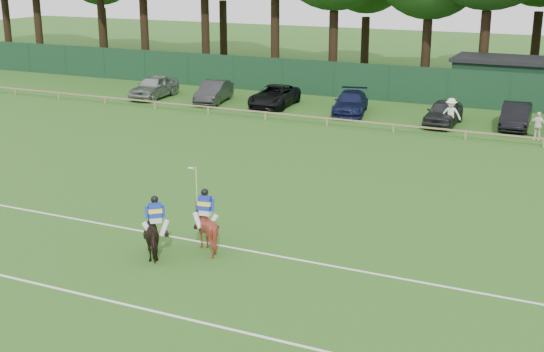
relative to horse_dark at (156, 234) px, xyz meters
The scene contains 18 objects.
ground 2.91m from the horse_dark, 68.68° to the left, with size 160.00×160.00×0.00m, color #1E4C14.
horse_dark is the anchor object (origin of this frame).
horse_chestnut 1.65m from the horse_dark, 43.56° to the left, with size 1.25×1.41×1.55m, color maroon.
sedan_silver 28.89m from the horse_dark, 124.20° to the left, with size 1.87×4.64×1.58m, color #939597.
sedan_grey 26.77m from the horse_dark, 115.63° to the left, with size 1.54×4.40×1.45m, color #292A2B.
suv_black 25.67m from the horse_dark, 106.43° to the left, with size 2.30×5.00×1.39m, color black.
sedan_navy 24.60m from the horse_dark, 94.46° to the left, with size 1.94×4.77×1.39m, color #13183E.
hatch_grey 24.11m from the horse_dark, 80.20° to the left, with size 1.72×4.28×1.46m, color #29292B.
estate_black 25.86m from the horse_dark, 71.81° to the left, with size 1.54×4.41×1.45m, color black.
spectator_left 23.23m from the horse_dark, 78.26° to the left, with size 1.17×0.67×1.81m, color white.
spectator_mid 24.17m from the horse_dark, 66.86° to the left, with size 0.90×0.37×1.53m, color white.
rider_dark 0.68m from the horse_dark, 48.65° to the right, with size 0.79×0.73×1.41m.
rider_chestnut 1.81m from the horse_dark, 43.27° to the left, with size 0.95×0.54×2.05m.
pitch_lines 1.53m from the horse_dark, 40.70° to the right, with size 60.00×5.10×0.01m.
pitch_rail 20.65m from the horse_dark, 87.16° to the left, with size 62.10×0.10×0.50m.
perimeter_fence 29.64m from the horse_dark, 88.02° to the left, with size 92.08×0.08×2.50m.
utility_shed 33.38m from the horse_dark, 77.85° to the left, with size 8.40×4.40×3.04m.
tree_row 37.75m from the horse_dark, 85.41° to the left, with size 96.00×12.00×21.00m, color #26561C, non-canonical shape.
Camera 1 is at (11.81, -21.01, 9.29)m, focal length 48.00 mm.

